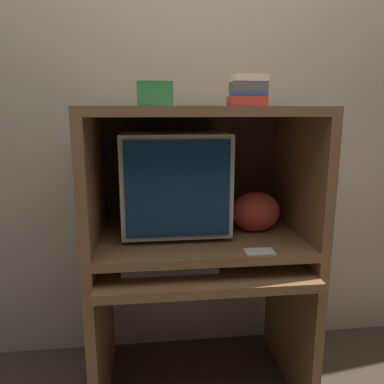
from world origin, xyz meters
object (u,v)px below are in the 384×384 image
object	(u,v)px
snack_bag	(255,212)
book_stack	(248,90)
mouse	(231,263)
crt_monitor	(174,180)
keyboard	(170,265)
storage_box	(155,94)

from	to	relation	value
snack_bag	book_stack	bearing A→B (deg)	-151.76
book_stack	mouse	bearing A→B (deg)	-123.55
snack_bag	book_stack	world-z (taller)	book_stack
crt_monitor	keyboard	bearing A→B (deg)	-99.44
storage_box	crt_monitor	bearing A→B (deg)	21.72
keyboard	snack_bag	xyz separation A→B (m)	(0.39, 0.14, 0.17)
crt_monitor	storage_box	world-z (taller)	storage_box
mouse	storage_box	xyz separation A→B (m)	(-0.29, 0.19, 0.68)
keyboard	snack_bag	world-z (taller)	snack_bag
snack_bag	book_stack	distance (m)	0.52
mouse	snack_bag	bearing A→B (deg)	47.58
crt_monitor	book_stack	bearing A→B (deg)	-19.20
keyboard	book_stack	bearing A→B (deg)	18.37
mouse	book_stack	size ratio (longest dim) A/B	0.41
mouse	book_stack	xyz separation A→B (m)	(0.08, 0.12, 0.69)
keyboard	storage_box	world-z (taller)	storage_box
crt_monitor	keyboard	distance (m)	0.38
crt_monitor	book_stack	size ratio (longest dim) A/B	2.93
crt_monitor	keyboard	xyz separation A→B (m)	(-0.04, -0.21, -0.31)
crt_monitor	book_stack	xyz separation A→B (m)	(0.30, -0.10, 0.38)
keyboard	snack_bag	size ratio (longest dim) A/B	1.76
book_stack	storage_box	world-z (taller)	book_stack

